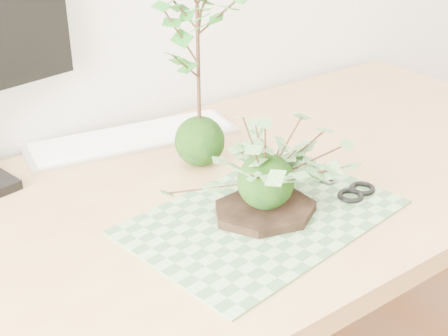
# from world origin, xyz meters

# --- Properties ---
(desk) EXTENTS (1.60, 0.70, 0.74)m
(desk) POSITION_xyz_m (0.07, 1.23, 0.65)
(desk) COLOR tan
(desk) RESTS_ON ground_plane
(cutting_mat) EXTENTS (0.47, 0.35, 0.00)m
(cutting_mat) POSITION_xyz_m (0.06, 1.11, 0.74)
(cutting_mat) COLOR #436D44
(cutting_mat) RESTS_ON desk
(stone_dish) EXTENTS (0.22, 0.22, 0.01)m
(stone_dish) POSITION_xyz_m (0.07, 1.12, 0.75)
(stone_dish) COLOR black
(stone_dish) RESTS_ON cutting_mat
(ivy_kokedama) EXTENTS (0.33, 0.33, 0.18)m
(ivy_kokedama) POSITION_xyz_m (0.07, 1.12, 0.85)
(ivy_kokedama) COLOR black
(ivy_kokedama) RESTS_ON stone_dish
(maple_kokedama) EXTENTS (0.25, 0.25, 0.40)m
(maple_kokedama) POSITION_xyz_m (0.09, 1.34, 1.02)
(maple_kokedama) COLOR black
(maple_kokedama) RESTS_ON desk
(keyboard) EXTENTS (0.45, 0.20, 0.02)m
(keyboard) POSITION_xyz_m (0.03, 1.50, 0.75)
(keyboard) COLOR silver
(keyboard) RESTS_ON desk
(scissors) EXTENTS (0.09, 0.19, 0.01)m
(scissors) POSITION_xyz_m (0.23, 1.10, 0.75)
(scissors) COLOR gray
(scissors) RESTS_ON cutting_mat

